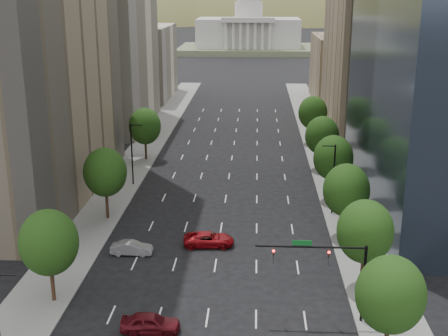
% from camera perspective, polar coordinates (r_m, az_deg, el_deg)
% --- Properties ---
extents(sidewalk_left, '(6.00, 200.00, 0.15)m').
position_cam_1_polar(sidewalk_left, '(81.76, -10.77, -2.66)').
color(sidewalk_left, slate).
rests_on(sidewalk_left, ground).
extents(sidewalk_right, '(6.00, 200.00, 0.15)m').
position_cam_1_polar(sidewalk_right, '(80.28, 11.29, -3.06)').
color(sidewalk_right, slate).
rests_on(sidewalk_right, ground).
extents(midrise_cream_left, '(14.00, 30.00, 35.00)m').
position_cam_1_polar(midrise_cream_left, '(121.59, -10.85, 12.10)').
color(midrise_cream_left, beige).
rests_on(midrise_cream_left, ground).
extents(filler_left, '(14.00, 26.00, 18.00)m').
position_cam_1_polar(filler_left, '(154.52, -7.77, 10.04)').
color(filler_left, beige).
rests_on(filler_left, ground).
extents(parking_tan_right, '(14.00, 30.00, 30.00)m').
position_cam_1_polar(parking_tan_right, '(117.27, 13.74, 10.53)').
color(parking_tan_right, '#8C7759').
rests_on(parking_tan_right, ground).
extents(filler_right, '(14.00, 26.00, 16.00)m').
position_cam_1_polar(filler_right, '(150.43, 11.34, 9.30)').
color(filler_right, '#8C7759').
rests_on(filler_right, ground).
extents(tree_right_0, '(5.20, 5.20, 8.39)m').
position_cam_1_polar(tree_right_0, '(46.34, 15.69, -11.61)').
color(tree_right_0, '#382316').
rests_on(tree_right_0, ground).
extents(tree_right_1, '(5.20, 5.20, 8.75)m').
position_cam_1_polar(tree_right_1, '(55.92, 13.39, -5.95)').
color(tree_right_1, '#382316').
rests_on(tree_right_1, ground).
extents(tree_right_2, '(5.20, 5.20, 8.61)m').
position_cam_1_polar(tree_right_2, '(67.04, 11.66, -2.10)').
color(tree_right_2, '#382316').
rests_on(tree_right_2, ground).
extents(tree_right_3, '(5.20, 5.20, 8.89)m').
position_cam_1_polar(tree_right_3, '(78.31, 10.45, 0.95)').
color(tree_right_3, '#382316').
rests_on(tree_right_3, ground).
extents(tree_right_4, '(5.20, 5.20, 8.46)m').
position_cam_1_polar(tree_right_4, '(91.86, 9.39, 3.09)').
color(tree_right_4, '#382316').
rests_on(tree_right_4, ground).
extents(tree_right_5, '(5.20, 5.20, 8.75)m').
position_cam_1_polar(tree_right_5, '(107.34, 8.52, 5.27)').
color(tree_right_5, '#382316').
rests_on(tree_right_5, ground).
extents(tree_left_0, '(5.20, 5.20, 8.75)m').
position_cam_1_polar(tree_left_0, '(54.36, -16.47, -6.88)').
color(tree_left_0, '#382316').
rests_on(tree_left_0, ground).
extents(tree_left_1, '(5.20, 5.20, 8.97)m').
position_cam_1_polar(tree_left_1, '(72.22, -11.34, -0.40)').
color(tree_left_1, '#382316').
rests_on(tree_left_1, ground).
extents(tree_left_2, '(5.20, 5.20, 8.68)m').
position_cam_1_polar(tree_left_2, '(96.82, -7.60, 4.00)').
color(tree_left_2, '#382316').
rests_on(tree_left_2, ground).
extents(streetlight_rn, '(1.70, 0.20, 9.00)m').
position_cam_1_polar(streetlight_rn, '(73.78, 10.43, -0.89)').
color(streetlight_rn, black).
rests_on(streetlight_rn, ground).
extents(streetlight_ln, '(1.70, 0.20, 9.00)m').
position_cam_1_polar(streetlight_ln, '(84.54, -8.80, 1.48)').
color(streetlight_ln, black).
rests_on(streetlight_ln, ground).
extents(traffic_signal, '(9.12, 0.40, 7.38)m').
position_cam_1_polar(traffic_signal, '(50.21, 10.56, -9.21)').
color(traffic_signal, black).
rests_on(traffic_signal, ground).
extents(capitol, '(60.00, 40.00, 35.20)m').
position_cam_1_polar(capitol, '(265.10, 2.36, 12.88)').
color(capitol, '#596647').
rests_on(capitol, ground).
extents(foothills, '(720.00, 413.00, 263.00)m').
position_cam_1_polar(foothills, '(618.29, 6.09, 10.77)').
color(foothills, olive).
rests_on(foothills, ground).
extents(car_maroon, '(4.93, 2.09, 1.66)m').
position_cam_1_polar(car_maroon, '(50.42, -7.09, -14.54)').
color(car_maroon, '#530D15').
rests_on(car_maroon, ground).
extents(car_silver, '(4.40, 1.56, 1.44)m').
position_cam_1_polar(car_silver, '(63.96, -8.84, -7.60)').
color(car_silver, gray).
rests_on(car_silver, ground).
extents(car_red_far, '(5.69, 2.93, 1.54)m').
position_cam_1_polar(car_red_far, '(65.21, -1.47, -6.85)').
color(car_red_far, maroon).
rests_on(car_red_far, ground).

